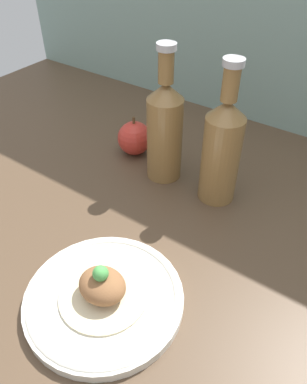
{
  "coord_description": "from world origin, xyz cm",
  "views": [
    {
      "loc": [
        18.41,
        -36.04,
        49.28
      ],
      "look_at": [
        -8.67,
        2.81,
        9.81
      ],
      "focal_mm": 35.0,
      "sensor_mm": 36.0,
      "label": 1
    }
  ],
  "objects_px": {
    "cider_bottle_right": "(222,149)",
    "apple": "(134,138)",
    "plated_food": "(103,287)",
    "cider_bottle_left": "(165,129)",
    "plate": "(104,298)"
  },
  "relations": [
    {
      "from": "plated_food",
      "to": "cider_bottle_right",
      "type": "bearing_deg",
      "value": 86.33
    },
    {
      "from": "cider_bottle_left",
      "to": "apple",
      "type": "relative_size",
      "value": 3.04
    },
    {
      "from": "plated_food",
      "to": "cider_bottle_left",
      "type": "relative_size",
      "value": 0.48
    },
    {
      "from": "cider_bottle_left",
      "to": "cider_bottle_right",
      "type": "xyz_separation_m",
      "value": [
        0.13,
        0.0,
        0.0
      ]
    },
    {
      "from": "cider_bottle_right",
      "to": "apple",
      "type": "height_order",
      "value": "cider_bottle_right"
    },
    {
      "from": "cider_bottle_left",
      "to": "apple",
      "type": "xyz_separation_m",
      "value": [
        -0.1,
        0.03,
        -0.07
      ]
    },
    {
      "from": "apple",
      "to": "cider_bottle_left",
      "type": "bearing_deg",
      "value": -17.02
    },
    {
      "from": "apple",
      "to": "plated_food",
      "type": "bearing_deg",
      "value": -59.39
    },
    {
      "from": "plate",
      "to": "cider_bottle_left",
      "type": "xyz_separation_m",
      "value": [
        -0.11,
        0.32,
        0.1
      ]
    },
    {
      "from": "cider_bottle_right",
      "to": "apple",
      "type": "xyz_separation_m",
      "value": [
        -0.23,
        0.03,
        -0.07
      ]
    },
    {
      "from": "plated_food",
      "to": "plate",
      "type": "bearing_deg",
      "value": 0.0
    },
    {
      "from": "plated_food",
      "to": "cider_bottle_left",
      "type": "bearing_deg",
      "value": 108.25
    },
    {
      "from": "plate",
      "to": "plated_food",
      "type": "height_order",
      "value": "plated_food"
    },
    {
      "from": "plate",
      "to": "plated_food",
      "type": "relative_size",
      "value": 1.8
    },
    {
      "from": "cider_bottle_right",
      "to": "apple",
      "type": "distance_m",
      "value": 0.24
    }
  ]
}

